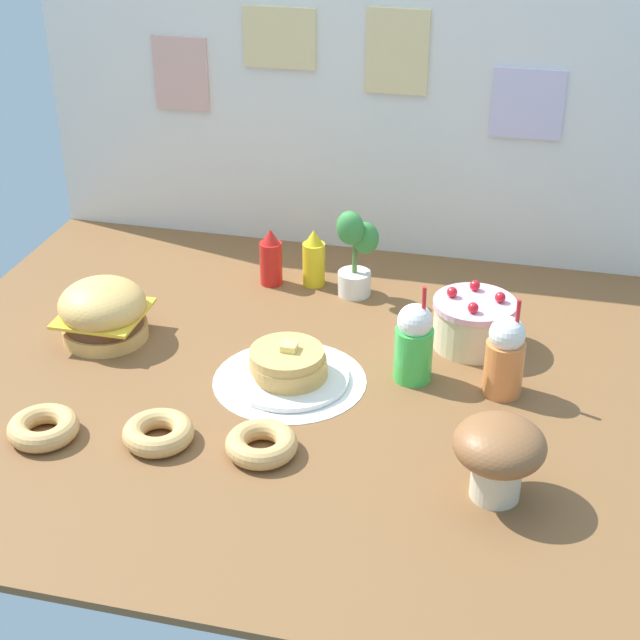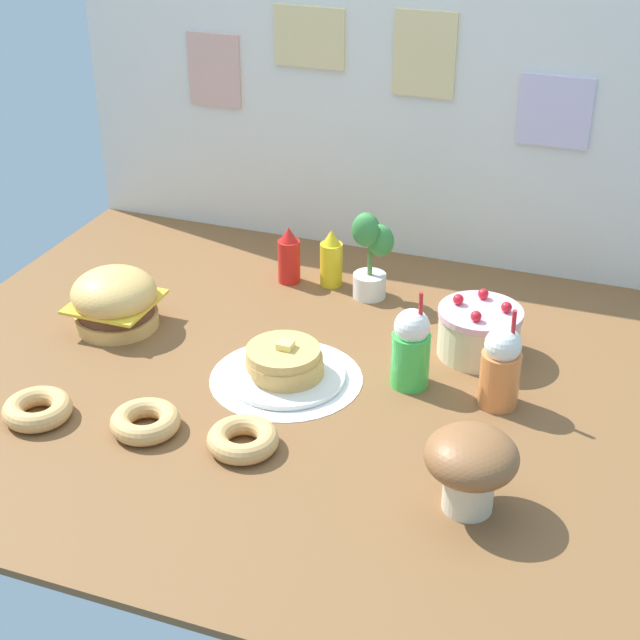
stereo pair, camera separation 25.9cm
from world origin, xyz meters
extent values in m
cube|color=brown|center=(0.00, 0.00, -0.01)|extent=(2.05, 1.74, 0.02)
cube|color=silver|center=(0.00, 0.87, 0.48)|extent=(2.05, 0.03, 0.95)
cube|color=#D8A599|center=(-0.56, 0.85, 0.56)|extent=(0.19, 0.01, 0.24)
cube|color=beige|center=(-0.22, 0.85, 0.70)|extent=(0.23, 0.01, 0.19)
cube|color=beige|center=(0.15, 0.85, 0.67)|extent=(0.19, 0.01, 0.26)
cube|color=silver|center=(0.56, 0.85, 0.54)|extent=(0.22, 0.01, 0.21)
cylinder|color=white|center=(0.04, -0.01, 0.00)|extent=(0.41, 0.41, 0.00)
cylinder|color=#DBA859|center=(-0.54, 0.09, 0.02)|extent=(0.24, 0.24, 0.04)
cylinder|color=#59331E|center=(-0.54, 0.09, 0.06)|extent=(0.22, 0.22, 0.03)
cube|color=yellow|center=(-0.54, 0.09, 0.08)|extent=(0.23, 0.23, 0.01)
ellipsoid|color=#E5B260|center=(-0.54, 0.09, 0.11)|extent=(0.25, 0.25, 0.14)
cylinder|color=white|center=(0.04, -0.01, 0.01)|extent=(0.32, 0.32, 0.01)
cylinder|color=#E0AD5B|center=(0.04, -0.01, 0.03)|extent=(0.20, 0.20, 0.03)
cylinder|color=#E0AD5B|center=(0.03, -0.01, 0.06)|extent=(0.21, 0.21, 0.03)
cylinder|color=#E0AD5B|center=(0.03, -0.02, 0.08)|extent=(0.20, 0.20, 0.03)
cube|color=#F7E072|center=(0.04, -0.01, 0.11)|extent=(0.04, 0.04, 0.02)
cylinder|color=beige|center=(0.49, 0.29, 0.06)|extent=(0.22, 0.22, 0.12)
cylinder|color=#F2B2C6|center=(0.49, 0.29, 0.13)|extent=(0.23, 0.23, 0.02)
sphere|color=red|center=(0.55, 0.30, 0.15)|extent=(0.03, 0.03, 0.03)
sphere|color=red|center=(0.48, 0.36, 0.15)|extent=(0.03, 0.03, 0.03)
sphere|color=red|center=(0.42, 0.30, 0.15)|extent=(0.03, 0.03, 0.03)
sphere|color=red|center=(0.49, 0.23, 0.15)|extent=(0.03, 0.03, 0.03)
cylinder|color=red|center=(-0.17, 0.53, 0.07)|extent=(0.07, 0.07, 0.14)
cone|color=red|center=(-0.17, 0.53, 0.16)|extent=(0.06, 0.06, 0.05)
cylinder|color=yellow|center=(-0.04, 0.55, 0.07)|extent=(0.07, 0.07, 0.14)
cone|color=yellow|center=(-0.04, 0.55, 0.16)|extent=(0.06, 0.06, 0.05)
cylinder|color=green|center=(0.35, 0.08, 0.07)|extent=(0.10, 0.10, 0.15)
sphere|color=white|center=(0.35, 0.08, 0.18)|extent=(0.09, 0.09, 0.09)
cylinder|color=red|center=(0.37, 0.08, 0.21)|extent=(0.01, 0.02, 0.15)
cylinder|color=orange|center=(0.59, 0.07, 0.07)|extent=(0.10, 0.10, 0.15)
sphere|color=white|center=(0.59, 0.07, 0.18)|extent=(0.09, 0.09, 0.09)
cylinder|color=red|center=(0.61, 0.07, 0.21)|extent=(0.01, 0.02, 0.15)
torus|color=tan|center=(-0.48, -0.39, 0.03)|extent=(0.17, 0.17, 0.05)
torus|color=#8CCC8C|center=(-0.48, -0.39, 0.03)|extent=(0.17, 0.17, 0.04)
torus|color=tan|center=(-0.20, -0.35, 0.03)|extent=(0.17, 0.17, 0.05)
torus|color=#D89ED8|center=(-0.20, -0.35, 0.03)|extent=(0.17, 0.17, 0.04)
torus|color=tan|center=(0.05, -0.33, 0.03)|extent=(0.17, 0.17, 0.05)
torus|color=brown|center=(0.05, -0.33, 0.03)|extent=(0.17, 0.17, 0.04)
cylinder|color=white|center=(0.10, 0.52, 0.04)|extent=(0.10, 0.10, 0.07)
cylinder|color=#4C7238|center=(0.10, 0.52, 0.14)|extent=(0.01, 0.01, 0.13)
ellipsoid|color=#38843D|center=(0.13, 0.51, 0.20)|extent=(0.08, 0.06, 0.10)
ellipsoid|color=#38843D|center=(0.08, 0.54, 0.21)|extent=(0.08, 0.06, 0.10)
ellipsoid|color=#38843D|center=(0.09, 0.49, 0.23)|extent=(0.08, 0.06, 0.10)
cylinder|color=beige|center=(0.61, -0.36, 0.05)|extent=(0.11, 0.11, 0.09)
ellipsoid|color=brown|center=(0.61, -0.36, 0.14)|extent=(0.21, 0.21, 0.11)
camera|label=1|loc=(0.63, -2.11, 1.40)|focal=54.40mm
camera|label=2|loc=(0.87, -2.03, 1.40)|focal=54.40mm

